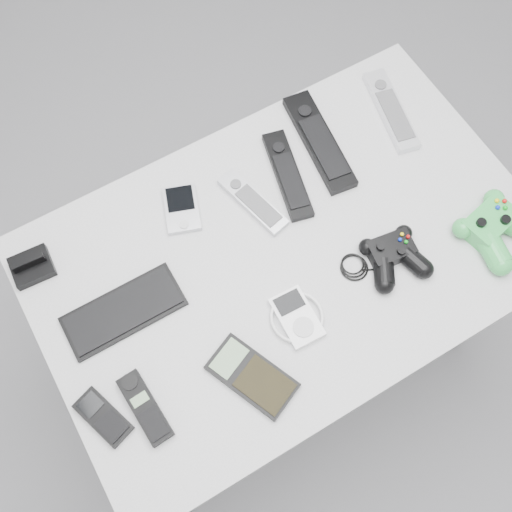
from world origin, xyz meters
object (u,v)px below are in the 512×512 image
cordless_handset (145,408)px  desk (286,263)px  pda (182,209)px  mobile_phone (103,417)px  remote_silver_a (253,202)px  controller_black (394,255)px  remote_silver_b (391,110)px  controller_green (496,227)px  calculator (252,376)px  remote_black_a (287,174)px  pda_keyboard (124,311)px  remote_black_b (319,141)px  mp3_player (297,317)px

cordless_handset → desk: bearing=15.9°
pda → mobile_phone: 0.45m
remote_silver_a → controller_black: controller_black is taller
remote_silver_b → cordless_handset: same height
remote_silver_a → controller_green: size_ratio=1.08×
mobile_phone → controller_green: 0.86m
remote_silver_a → controller_black: 0.31m
pda → controller_black: (0.32, -0.31, 0.01)m
calculator → desk: bearing=20.9°
controller_black → cordless_handset: bearing=-169.6°
cordless_handset → remote_silver_b: bearing=18.8°
controller_green → remote_black_a: bearing=120.7°
pda_keyboard → remote_black_b: 0.56m
remote_black_a → mobile_phone: (-0.56, -0.26, -0.00)m
controller_black → controller_green: bearing=-5.8°
remote_black_a → controller_green: size_ratio=1.33×
remote_silver_a → controller_green: 0.50m
calculator → controller_black: (0.37, 0.06, 0.01)m
cordless_handset → controller_black: (0.57, 0.02, 0.01)m
mobile_phone → cordless_handset: (0.07, -0.02, 0.00)m
remote_silver_a → desk: bearing=-101.1°
desk → remote_black_a: 0.19m
desk → mp3_player: (-0.06, -0.13, 0.07)m
remote_black_a → controller_black: controller_black is taller
remote_silver_a → remote_silver_b: (0.39, 0.04, 0.00)m
remote_black_a → controller_green: 0.44m
remote_silver_a → remote_black_a: 0.10m
pda → mp3_player: (0.08, -0.32, 0.00)m
mp3_player → remote_black_a: bearing=64.4°
pda_keyboard → controller_black: (0.52, -0.17, 0.01)m
remote_black_a → calculator: remote_black_a is taller
pda_keyboard → remote_silver_b: bearing=9.8°
remote_black_a → controller_black: size_ratio=1.01×
remote_black_a → controller_black: 0.28m
calculator → mp3_player: (0.13, 0.06, 0.00)m
calculator → controller_black: 0.37m
pda → controller_black: 0.45m
mp3_player → controller_green: 0.45m
pda_keyboard → controller_black: size_ratio=1.09×
mobile_phone → desk: bearing=-4.9°
calculator → pda_keyboard: bearing=99.7°
mobile_phone → controller_green: bearing=-22.7°
calculator → mp3_player: size_ratio=1.47×
remote_black_b → cordless_handset: size_ratio=1.85×
pda_keyboard → calculator: 0.28m
remote_silver_b → controller_green: 0.35m
remote_silver_b → cordless_handset: (-0.77, -0.31, -0.00)m
remote_black_a → mobile_phone: size_ratio=1.94×
pda → calculator: size_ratio=0.65×
remote_black_b → controller_green: (0.19, -0.36, 0.01)m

